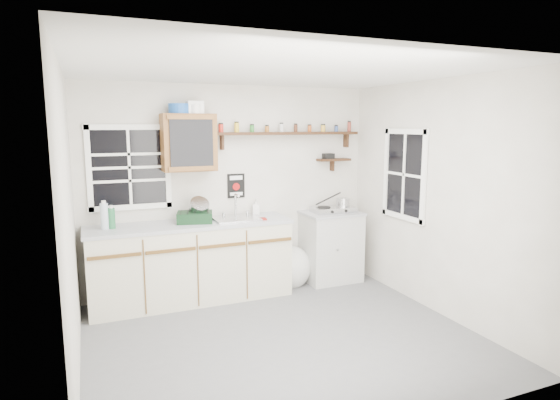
{
  "coord_description": "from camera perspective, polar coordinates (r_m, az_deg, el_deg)",
  "views": [
    {
      "loc": [
        -1.66,
        -3.91,
        2.02
      ],
      "look_at": [
        0.21,
        0.55,
        1.25
      ],
      "focal_mm": 30.0,
      "sensor_mm": 36.0,
      "label": 1
    }
  ],
  "objects": [
    {
      "name": "upper_cabinet",
      "position": [
        5.47,
        -11.06,
        6.89
      ],
      "size": [
        0.6,
        0.32,
        0.65
      ],
      "color": "brown",
      "rests_on": "wall_back"
    },
    {
      "name": "warning_sign",
      "position": [
        5.8,
        -5.38,
        1.74
      ],
      "size": [
        0.22,
        0.02,
        0.3
      ],
      "color": "black",
      "rests_on": "wall_back"
    },
    {
      "name": "upper_cabinet_clutter",
      "position": [
        5.47,
        -11.35,
        10.91
      ],
      "size": [
        0.39,
        0.24,
        0.14
      ],
      "color": "#184CA1",
      "rests_on": "upper_cabinet"
    },
    {
      "name": "sink",
      "position": [
        5.57,
        -5.42,
        -2.22
      ],
      "size": [
        0.52,
        0.44,
        0.29
      ],
      "color": "#BABABF",
      "rests_on": "main_cabinet"
    },
    {
      "name": "main_cabinet",
      "position": [
        5.54,
        -10.68,
        -7.39
      ],
      "size": [
        2.31,
        0.63,
        0.92
      ],
      "color": "beige",
      "rests_on": "floor"
    },
    {
      "name": "saucepan",
      "position": [
        6.13,
        7.61,
        -0.24
      ],
      "size": [
        0.42,
        0.22,
        0.18
      ],
      "rotation": [
        0.0,
        0.0,
        -0.24
      ],
      "color": "#BABABF",
      "rests_on": "hotplate"
    },
    {
      "name": "room",
      "position": [
        4.32,
        0.28,
        -1.17
      ],
      "size": [
        3.64,
        3.24,
        2.54
      ],
      "color": "#59595C",
      "rests_on": "ground"
    },
    {
      "name": "water_bottles",
      "position": [
        5.33,
        -20.31,
        -1.92
      ],
      "size": [
        0.15,
        0.08,
        0.31
      ],
      "color": "silver",
      "rests_on": "main_cabinet"
    },
    {
      "name": "secondary_shelf",
      "position": [
        6.23,
        6.35,
        4.96
      ],
      "size": [
        0.45,
        0.16,
        0.24
      ],
      "color": "black",
      "rests_on": "wall_back"
    },
    {
      "name": "spice_shelf",
      "position": [
        5.92,
        0.95,
        8.18
      ],
      "size": [
        1.91,
        0.18,
        0.35
      ],
      "color": "black",
      "rests_on": "wall_back"
    },
    {
      "name": "right_cabinet",
      "position": [
        6.19,
        6.2,
        -5.59
      ],
      "size": [
        0.73,
        0.57,
        0.91
      ],
      "color": "#B6B5AF",
      "rests_on": "floor"
    },
    {
      "name": "dish_rack",
      "position": [
        5.44,
        -10.19,
        -1.68
      ],
      "size": [
        0.46,
        0.39,
        0.3
      ],
      "rotation": [
        0.0,
        0.0,
        -0.25
      ],
      "color": "black",
      "rests_on": "main_cabinet"
    },
    {
      "name": "window_right",
      "position": [
        5.66,
        14.93,
        3.02
      ],
      "size": [
        0.03,
        0.78,
        1.08
      ],
      "color": "black",
      "rests_on": "wall_back"
    },
    {
      "name": "soap_bottle",
      "position": [
        5.85,
        -2.96,
        -0.81
      ],
      "size": [
        0.1,
        0.1,
        0.19
      ],
      "primitive_type": "imported",
      "rotation": [
        0.0,
        0.0,
        -0.25
      ],
      "color": "silver",
      "rests_on": "main_cabinet"
    },
    {
      "name": "rag",
      "position": [
        5.51,
        -2.33,
        -2.32
      ],
      "size": [
        0.14,
        0.12,
        0.02
      ],
      "primitive_type": "cube",
      "rotation": [
        0.0,
        0.0,
        -0.15
      ],
      "color": "maroon",
      "rests_on": "main_cabinet"
    },
    {
      "name": "hotplate",
      "position": [
        6.08,
        6.53,
        -1.13
      ],
      "size": [
        0.56,
        0.31,
        0.08
      ],
      "rotation": [
        0.0,
        0.0,
        -0.02
      ],
      "color": "#BABABF",
      "rests_on": "right_cabinet"
    },
    {
      "name": "window_back",
      "position": [
        5.54,
        -17.89,
        3.79
      ],
      "size": [
        0.93,
        0.03,
        0.98
      ],
      "color": "black",
      "rests_on": "wall_back"
    },
    {
      "name": "trash_bag",
      "position": [
        6.02,
        1.3,
        -8.19
      ],
      "size": [
        0.47,
        0.43,
        0.54
      ],
      "color": "silver",
      "rests_on": "floor"
    }
  ]
}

